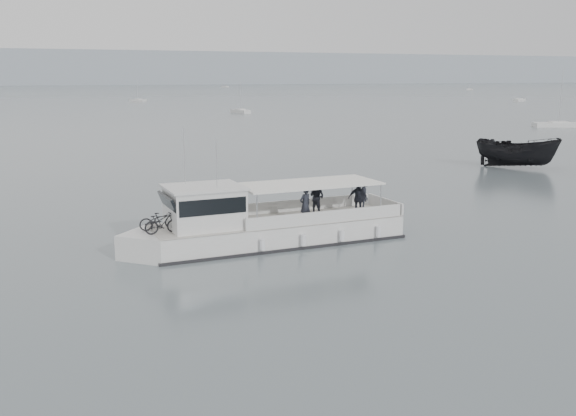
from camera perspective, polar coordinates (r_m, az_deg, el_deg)
name	(u,v)px	position (r m, az deg, el deg)	size (l,w,h in m)	color
ground	(312,236)	(30.97, 2.15, -2.48)	(1400.00, 1400.00, 0.00)	slate
headland	(34,68)	(587.47, -21.64, 11.51)	(1400.00, 90.00, 28.00)	#939EA8
tour_boat	(254,226)	(29.05, -3.00, -1.59)	(13.31, 3.62, 5.56)	white
dark_motorboat	(517,152)	(56.97, 19.71, 4.68)	(2.53, 6.73, 2.60)	black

